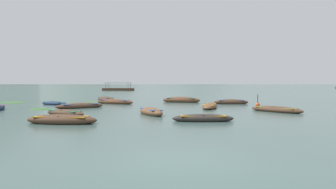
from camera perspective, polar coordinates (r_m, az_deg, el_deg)
ground_plane at (r=1507.95m, az=2.51°, el=2.00°), size 6000.00×6000.00×0.00m
mountain_1 at (r=2528.33m, az=-16.79°, el=7.31°), size 1143.13×1143.13×472.64m
mountain_2 at (r=2372.68m, az=5.27°, el=4.45°), size 753.91×753.91×200.51m
rowboat_0 at (r=30.86m, az=11.95°, el=-1.43°), size 3.49×1.08×0.60m
rowboat_1 at (r=16.38m, az=-19.63°, el=-4.59°), size 3.84×1.47×0.59m
rowboat_2 at (r=19.87m, az=-3.29°, el=-3.31°), size 2.39×3.38×0.60m
rowboat_3 at (r=16.47m, az=6.69°, el=-4.55°), size 3.43×1.20×0.49m
rowboat_4 at (r=31.11m, az=-20.95°, el=-1.59°), size 3.28×2.22×0.42m
rowboat_5 at (r=26.29m, az=-16.49°, el=-2.11°), size 3.89×3.40×0.54m
rowboat_6 at (r=23.12m, az=19.95°, el=-2.73°), size 3.52×3.84×0.51m
rowboat_7 at (r=35.57m, az=-11.78°, el=-0.91°), size 3.27×3.64×0.71m
rowboat_8 at (r=32.91m, az=2.52°, el=-1.09°), size 4.42×2.34×0.75m
rowboat_10 at (r=30.90m, az=-10.13°, el=-1.41°), size 4.37×2.61×0.60m
rowboat_11 at (r=25.36m, az=7.98°, el=-2.21°), size 2.00×4.63×0.53m
rowboat_13 at (r=20.48m, az=-19.08°, el=-3.35°), size 3.38×2.44×0.49m
ferry_1 at (r=89.26m, az=-9.48°, el=1.02°), size 9.28×4.33×2.54m
mooring_buoy at (r=28.92m, az=16.76°, el=-1.87°), size 0.39×0.39×1.17m
weed_patch_1 at (r=26.13m, az=-23.21°, el=-2.59°), size 2.45×2.34×0.14m
weed_patch_2 at (r=34.05m, az=-13.37°, el=-1.43°), size 3.37×1.78×0.14m
weed_patch_3 at (r=36.60m, az=-27.44°, el=-1.37°), size 4.07×4.05×0.14m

